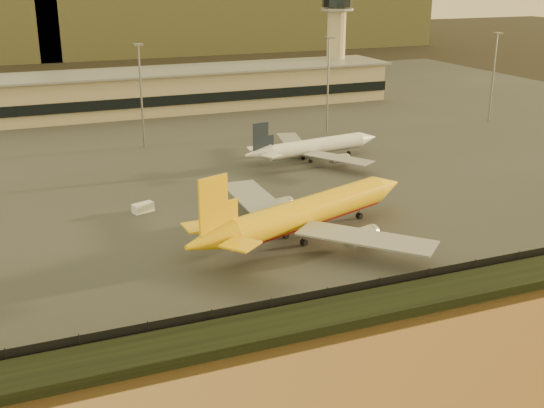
{
  "coord_description": "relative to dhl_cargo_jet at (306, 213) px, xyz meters",
  "views": [
    {
      "loc": [
        -43.88,
        -85.42,
        42.2
      ],
      "look_at": [
        -3.56,
        12.0,
        5.93
      ],
      "focal_mm": 45.0,
      "sensor_mm": 36.0,
      "label": 1
    }
  ],
  "objects": [
    {
      "name": "ground",
      "position": [
        -1.44,
        -9.43,
        -4.51
      ],
      "size": [
        900.0,
        900.0,
        0.0
      ],
      "primitive_type": "plane",
      "color": "black",
      "rests_on": "ground"
    },
    {
      "name": "embankment",
      "position": [
        -1.44,
        -26.43,
        -3.81
      ],
      "size": [
        320.0,
        7.0,
        1.4
      ],
      "primitive_type": "cube",
      "color": "black",
      "rests_on": "ground"
    },
    {
      "name": "tarmac",
      "position": [
        -1.44,
        85.57,
        -4.41
      ],
      "size": [
        320.0,
        220.0,
        0.2
      ],
      "primitive_type": "cube",
      "color": "#2D2D2D",
      "rests_on": "ground"
    },
    {
      "name": "perimeter_fence",
      "position": [
        -1.44,
        -22.43,
        -3.21
      ],
      "size": [
        300.0,
        0.05,
        2.2
      ],
      "primitive_type": "cube",
      "color": "black",
      "rests_on": "tarmac"
    },
    {
      "name": "terminal_building",
      "position": [
        -15.96,
        116.12,
        1.74
      ],
      "size": [
        202.0,
        25.0,
        12.6
      ],
      "color": "tan",
      "rests_on": "tarmac"
    },
    {
      "name": "control_tower",
      "position": [
        68.56,
        121.57,
        17.15
      ],
      "size": [
        11.2,
        11.2,
        35.5
      ],
      "color": "tan",
      "rests_on": "tarmac"
    },
    {
      "name": "apron_light_masts",
      "position": [
        13.56,
        65.57,
        11.2
      ],
      "size": [
        152.2,
        12.2,
        25.4
      ],
      "color": "slate",
      "rests_on": "tarmac"
    },
    {
      "name": "dhl_cargo_jet",
      "position": [
        0.0,
        0.0,
        0.0
      ],
      "size": [
        46.83,
        44.47,
        14.43
      ],
      "rotation": [
        0.0,
        0.0,
        0.35
      ],
      "color": "#EEB00C",
      "rests_on": "tarmac"
    },
    {
      "name": "white_narrowbody_jet",
      "position": [
        22.5,
        43.46,
        -1.19
      ],
      "size": [
        36.38,
        35.15,
        10.46
      ],
      "rotation": [
        0.0,
        0.0,
        0.15
      ],
      "color": "white",
      "rests_on": "tarmac"
    },
    {
      "name": "gse_vehicle_yellow",
      "position": [
        18.38,
        15.56,
        -3.28
      ],
      "size": [
        4.91,
        2.97,
        2.06
      ],
      "primitive_type": "cube",
      "rotation": [
        0.0,
        0.0,
        -0.21
      ],
      "color": "#EEB00C",
      "rests_on": "tarmac"
    },
    {
      "name": "gse_vehicle_white",
      "position": [
        -22.2,
        22.8,
        -3.45
      ],
      "size": [
        4.18,
        2.86,
        1.72
      ],
      "primitive_type": "cube",
      "rotation": [
        0.0,
        0.0,
        0.33
      ],
      "color": "white",
      "rests_on": "tarmac"
    }
  ]
}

